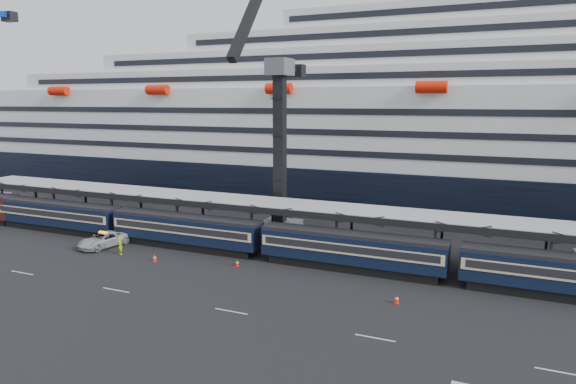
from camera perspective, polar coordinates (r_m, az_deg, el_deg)
ground at (r=42.49m, az=13.68°, el=-13.79°), size 260.00×260.00×0.00m
lane_markings at (r=37.38m, az=25.22°, el=-17.96°), size 111.00×4.27×0.02m
train at (r=51.80m, az=10.62°, el=-6.68°), size 133.05×3.00×4.05m
canopy at (r=54.11m, az=16.49°, el=-2.87°), size 130.00×6.25×5.53m
cruise_ship at (r=84.88m, az=18.75°, el=6.41°), size 214.09×28.84×34.00m
crane_dark_near at (r=62.94m, az=-1.07°, el=5.47°), size 4.50×17.75×35.08m
pickup_truck at (r=64.44m, az=-19.82°, el=-5.03°), size 3.94×6.59×1.71m
worker at (r=60.70m, az=-18.14°, el=-5.73°), size 0.84×0.72×1.96m
traffic_cone_b at (r=57.21m, az=-14.60°, el=-7.08°), size 0.43×0.43×0.87m
traffic_cone_c at (r=54.16m, az=-5.66°, el=-7.82°), size 0.39×0.39×0.77m
traffic_cone_d at (r=45.46m, az=12.00°, el=-11.53°), size 0.42×0.42×0.83m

